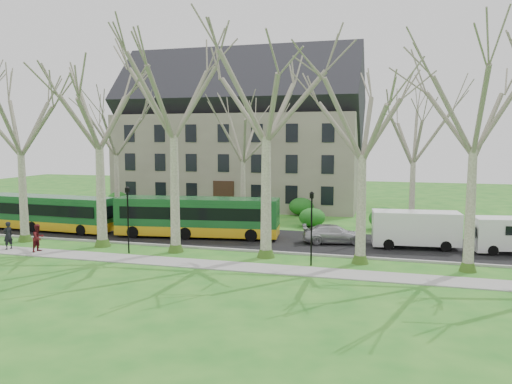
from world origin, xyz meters
TOP-DOWN VIEW (x-y plane):
  - ground at (0.00, 0.00)m, footprint 120.00×120.00m
  - sidewalk at (0.00, -2.50)m, footprint 70.00×2.00m
  - road at (0.00, 5.50)m, footprint 80.00×8.00m
  - curb at (0.00, 1.50)m, footprint 80.00×0.25m
  - building at (-6.00, 24.00)m, footprint 26.50×12.20m
  - tree_row_verge at (0.00, 0.30)m, footprint 49.00×7.00m
  - tree_row_far at (-1.33, 11.00)m, footprint 33.00×7.00m
  - lamp_row at (-0.00, -1.00)m, footprint 36.22×0.22m
  - hedges at (-4.67, 14.00)m, footprint 30.60×8.60m
  - bus_lead at (-16.34, 4.42)m, footprint 11.60×2.98m
  - bus_follow at (-3.63, 5.06)m, footprint 12.45×4.08m
  - sedan at (6.60, 5.49)m, footprint 4.78×2.78m
  - van_a at (12.10, 5.44)m, footprint 5.86×2.60m
  - pedestrian_a at (-14.30, -2.29)m, footprint 0.57×0.75m
  - pedestrian_b at (-11.84, -2.37)m, footprint 0.78×0.95m

SIDE VIEW (x-z plane):
  - ground at x=0.00m, z-range 0.00..0.00m
  - sidewalk at x=0.00m, z-range 0.00..0.06m
  - road at x=0.00m, z-range 0.00..0.06m
  - curb at x=0.00m, z-range 0.00..0.14m
  - sedan at x=6.60m, z-range 0.06..1.36m
  - pedestrian_b at x=-11.84m, z-range 0.06..1.88m
  - pedestrian_a at x=-14.30m, z-range 0.06..1.92m
  - hedges at x=-4.67m, z-range 0.00..2.00m
  - van_a at x=12.10m, z-range 0.06..2.54m
  - bus_lead at x=-16.34m, z-range 0.06..2.93m
  - bus_follow at x=-3.63m, z-range 0.06..3.12m
  - lamp_row at x=0.00m, z-range 0.42..4.72m
  - tree_row_far at x=-1.33m, z-range 0.00..12.00m
  - tree_row_verge at x=0.00m, z-range 0.00..14.00m
  - building at x=-6.00m, z-range 0.07..16.07m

